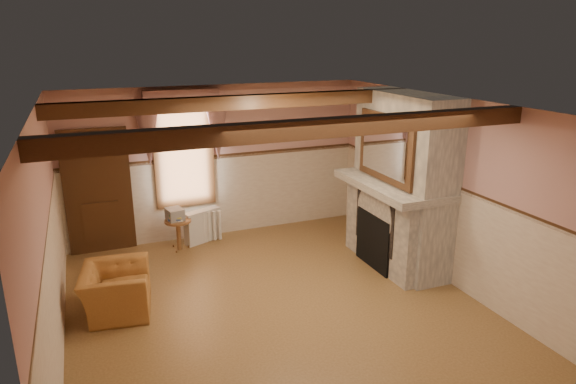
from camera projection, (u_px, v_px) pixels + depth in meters
name	position (u px, v px, depth m)	size (l,w,h in m)	color
floor	(275.00, 306.00, 7.19)	(5.50, 6.00, 0.01)	brown
ceiling	(273.00, 105.00, 6.37)	(5.50, 6.00, 0.01)	silver
wall_back	(217.00, 162.00, 9.44)	(5.50, 0.02, 2.80)	tan
wall_front	(405.00, 325.00, 4.13)	(5.50, 0.02, 2.80)	tan
wall_left	(47.00, 241.00, 5.79)	(0.02, 6.00, 2.80)	tan
wall_right	(444.00, 189.00, 7.77)	(0.02, 6.00, 2.80)	tan
wainscot	(274.00, 256.00, 6.97)	(5.50, 6.00, 1.50)	beige
chair_rail	(274.00, 204.00, 6.75)	(5.50, 6.00, 0.08)	black
firebox	(377.00, 240.00, 8.31)	(0.20, 0.95, 0.90)	black
armchair	(116.00, 290.00, 6.95)	(0.99, 0.86, 0.64)	#9E662D
side_table	(179.00, 235.00, 9.01)	(0.46, 0.46, 0.55)	brown
book_stack	(175.00, 214.00, 8.92)	(0.26, 0.32, 0.20)	#B7AD8C
radiator	(203.00, 226.00, 9.36)	(0.70, 0.18, 0.60)	silver
bowl	(390.00, 177.00, 8.20)	(0.31, 0.31, 0.08)	brown
mantel_clock	(370.00, 165.00, 8.73)	(0.14, 0.24, 0.20)	black
oil_lamp	(380.00, 167.00, 8.44)	(0.11, 0.11, 0.28)	gold
candle_red	(418.00, 187.00, 7.54)	(0.06, 0.06, 0.16)	#A91914
jar_yellow	(417.00, 188.00, 7.55)	(0.06, 0.06, 0.12)	gold
fireplace	(403.00, 181.00, 8.19)	(0.85, 2.00, 2.80)	gray
mantel	(393.00, 185.00, 8.13)	(1.05, 2.05, 0.12)	gray
overmantel_mirror	(385.00, 148.00, 7.89)	(0.06, 1.44, 1.04)	silver
door	(98.00, 193.00, 8.74)	(1.10, 0.10, 2.10)	black
window	(184.00, 152.00, 9.13)	(1.06, 0.08, 2.02)	white
window_drapes	(183.00, 119.00, 8.87)	(1.30, 0.14, 1.40)	gray
ceiling_beam_front	(314.00, 129.00, 5.34)	(5.50, 0.18, 0.20)	black
ceiling_beam_back	(244.00, 102.00, 7.47)	(5.50, 0.18, 0.20)	black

